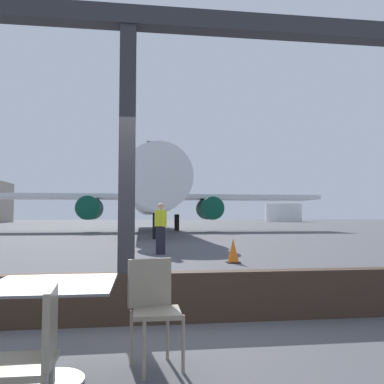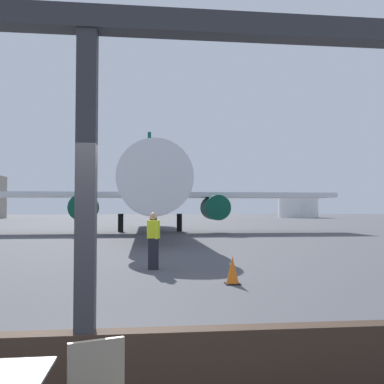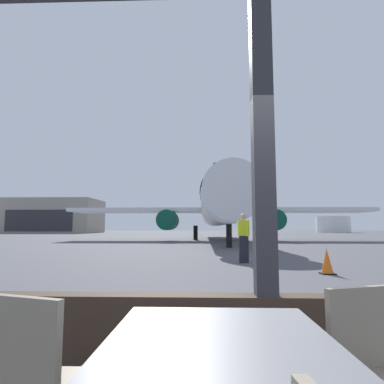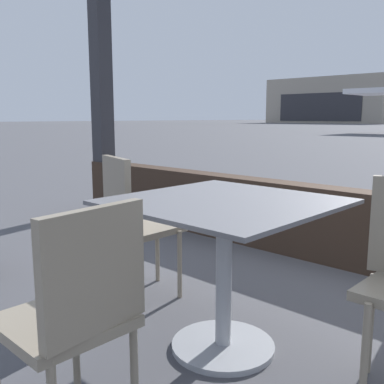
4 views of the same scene
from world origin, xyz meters
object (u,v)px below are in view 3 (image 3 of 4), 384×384
at_px(traffic_cone, 327,262).
at_px(fuel_storage_tank, 333,224).
at_px(ground_crew_worker, 244,237).
at_px(cafe_chair_window_left, 377,364).
at_px(cafe_chair_aisle_left, 37,375).
at_px(distant_hangar, 52,216).
at_px(airplane, 219,207).

bearing_deg(traffic_cone, fuel_storage_tank, 68.60).
bearing_deg(ground_crew_worker, cafe_chair_window_left, -93.22).
bearing_deg(cafe_chair_window_left, cafe_chair_aisle_left, -174.51).
height_order(distant_hangar, fuel_storage_tank, distant_hangar).
relative_size(cafe_chair_window_left, traffic_cone, 1.34).
height_order(cafe_chair_aisle_left, distant_hangar, distant_hangar).
relative_size(traffic_cone, distant_hangar, 0.03).
relative_size(airplane, distant_hangar, 1.34).
bearing_deg(distant_hangar, cafe_chair_aisle_left, -64.97).
height_order(ground_crew_worker, traffic_cone, ground_crew_worker).
distance_m(cafe_chair_aisle_left, ground_crew_worker, 10.45).
distance_m(distant_hangar, fuel_storage_tank, 74.03).
height_order(airplane, ground_crew_worker, airplane).
relative_size(cafe_chair_aisle_left, traffic_cone, 1.35).
xyz_separation_m(airplane, traffic_cone, (1.71, -23.30, -2.92)).
relative_size(cafe_chair_aisle_left, airplane, 0.03).
height_order(cafe_chair_window_left, airplane, airplane).
relative_size(cafe_chair_window_left, fuel_storage_tank, 0.10).
bearing_deg(cafe_chair_window_left, distant_hangar, 116.03).
bearing_deg(airplane, distant_hangar, 128.59).
height_order(cafe_chair_window_left, distant_hangar, distant_hangar).
bearing_deg(airplane, fuel_storage_tank, 59.84).
height_order(cafe_chair_aisle_left, fuel_storage_tank, fuel_storage_tank).
xyz_separation_m(airplane, fuel_storage_tank, (33.30, 57.31, -1.11)).
height_order(traffic_cone, fuel_storage_tank, fuel_storage_tank).
height_order(cafe_chair_window_left, cafe_chair_aisle_left, cafe_chair_aisle_left).
height_order(airplane, traffic_cone, airplane).
distance_m(cafe_chair_aisle_left, fuel_storage_tank, 95.02).
bearing_deg(cafe_chair_aisle_left, ground_crew_worker, 77.72).
relative_size(cafe_chair_aisle_left, distant_hangar, 0.04).
relative_size(cafe_chair_window_left, ground_crew_worker, 0.52).
xyz_separation_m(cafe_chair_window_left, airplane, (0.74, 30.58, 2.70)).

